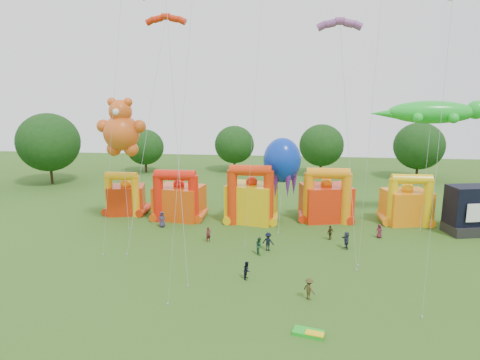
# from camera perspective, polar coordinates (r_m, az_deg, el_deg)

# --- Properties ---
(ground) EXTENTS (160.00, 160.00, 0.00)m
(ground) POSITION_cam_1_polar(r_m,az_deg,el_deg) (28.52, 1.23, -21.82)
(ground) COLOR #335317
(ground) RESTS_ON ground
(tree_ring) EXTENTS (126.13, 128.26, 12.07)m
(tree_ring) POSITION_cam_1_polar(r_m,az_deg,el_deg) (26.28, -1.24, -9.47)
(tree_ring) COLOR #352314
(tree_ring) RESTS_ON ground
(bouncy_castle_0) EXTENTS (5.20, 4.52, 5.75)m
(bouncy_castle_0) POSITION_cam_1_polar(r_m,az_deg,el_deg) (57.32, -14.99, -2.23)
(bouncy_castle_0) COLOR red
(bouncy_castle_0) RESTS_ON ground
(bouncy_castle_1) EXTENTS (6.28, 5.38, 6.45)m
(bouncy_castle_1) POSITION_cam_1_polar(r_m,az_deg,el_deg) (53.80, -8.17, -2.60)
(bouncy_castle_1) COLOR #D8470B
(bouncy_castle_1) RESTS_ON ground
(bouncy_castle_2) EXTENTS (6.35, 5.52, 7.26)m
(bouncy_castle_2) POSITION_cam_1_polar(r_m,az_deg,el_deg) (51.98, 1.51, -2.65)
(bouncy_castle_2) COLOR #E3AF0B
(bouncy_castle_2) RESTS_ON ground
(bouncy_castle_3) EXTENTS (6.65, 5.82, 6.81)m
(bouncy_castle_3) POSITION_cam_1_polar(r_m,az_deg,el_deg) (53.71, 11.40, -2.60)
(bouncy_castle_3) COLOR red
(bouncy_castle_3) RESTS_ON ground
(bouncy_castle_4) EXTENTS (5.89, 5.14, 6.28)m
(bouncy_castle_4) POSITION_cam_1_polar(r_m,az_deg,el_deg) (55.21, 21.34, -3.00)
(bouncy_castle_4) COLOR orange
(bouncy_castle_4) RESTS_ON ground
(teddy_bear_kite) EXTENTS (5.80, 4.12, 15.09)m
(teddy_bear_kite) POSITION_cam_1_polar(r_m,az_deg,el_deg) (51.01, -15.44, 5.20)
(teddy_bear_kite) COLOR #D65317
(teddy_bear_kite) RESTS_ON ground
(gecko_kite) EXTENTS (13.27, 7.07, 14.72)m
(gecko_kite) POSITION_cam_1_polar(r_m,az_deg,el_deg) (55.43, 23.86, 4.63)
(gecko_kite) COLOR green
(gecko_kite) RESTS_ON ground
(octopus_kite) EXTENTS (4.59, 8.28, 10.27)m
(octopus_kite) POSITION_cam_1_polar(r_m,az_deg,el_deg) (52.33, 5.62, 1.80)
(octopus_kite) COLOR #0B30AD
(octopus_kite) RESTS_ON ground
(parafoil_kites) EXTENTS (21.99, 15.90, 25.95)m
(parafoil_kites) POSITION_cam_1_polar(r_m,az_deg,el_deg) (39.89, -6.24, 6.54)
(parafoil_kites) COLOR red
(parafoil_kites) RESTS_ON ground
(diamond_kites) EXTENTS (30.10, 19.53, 41.41)m
(diamond_kites) POSITION_cam_1_polar(r_m,az_deg,el_deg) (38.75, 3.06, 13.52)
(diamond_kites) COLOR red
(diamond_kites) RESTS_ON ground
(folded_kite_bundle) EXTENTS (2.18, 1.47, 0.31)m
(folded_kite_bundle) POSITION_cam_1_polar(r_m,az_deg,el_deg) (30.30, 9.19, -19.46)
(folded_kite_bundle) COLOR green
(folded_kite_bundle) RESTS_ON ground
(spectator_0) EXTENTS (1.06, 0.85, 1.87)m
(spectator_0) POSITION_cam_1_polar(r_m,az_deg,el_deg) (51.16, -10.36, -5.20)
(spectator_0) COLOR #302A46
(spectator_0) RESTS_ON ground
(spectator_1) EXTENTS (0.69, 0.67, 1.61)m
(spectator_1) POSITION_cam_1_polar(r_m,az_deg,el_deg) (45.81, -4.23, -7.26)
(spectator_1) COLOR #50161E
(spectator_1) RESTS_ON ground
(spectator_2) EXTENTS (0.84, 0.98, 1.72)m
(spectator_2) POSITION_cam_1_polar(r_m,az_deg,el_deg) (42.42, 2.59, -8.75)
(spectator_2) COLOR #1B452C
(spectator_2) RESTS_ON ground
(spectator_3) EXTENTS (1.37, 1.04, 1.88)m
(spectator_3) POSITION_cam_1_polar(r_m,az_deg,el_deg) (43.35, 3.78, -8.19)
(spectator_3) COLOR black
(spectator_3) RESTS_ON ground
(spectator_4) EXTENTS (0.95, 0.91, 1.59)m
(spectator_4) POSITION_cam_1_polar(r_m,az_deg,el_deg) (47.28, 11.94, -6.88)
(spectator_4) COLOR #382B16
(spectator_4) RESTS_ON ground
(spectator_5) EXTENTS (0.83, 1.74, 1.80)m
(spectator_5) POSITION_cam_1_polar(r_m,az_deg,el_deg) (45.02, 13.99, -7.81)
(spectator_5) COLOR #252B3F
(spectator_5) RESTS_ON ground
(spectator_6) EXTENTS (0.90, 0.82, 1.54)m
(spectator_6) POSITION_cam_1_polar(r_m,az_deg,el_deg) (49.26, 18.09, -6.49)
(spectator_6) COLOR maroon
(spectator_6) RESTS_ON ground
(spectator_7) EXTENTS (0.82, 0.65, 1.98)m
(spectator_7) POSITION_cam_1_polar(r_m,az_deg,el_deg) (52.75, 27.14, -5.77)
(spectator_7) COLOR #183E21
(spectator_7) RESTS_ON ground
(spectator_8) EXTENTS (0.69, 0.83, 1.56)m
(spectator_8) POSITION_cam_1_polar(r_m,az_deg,el_deg) (37.21, 0.95, -11.94)
(spectator_8) COLOR black
(spectator_8) RESTS_ON ground
(spectator_9) EXTENTS (1.22, 1.25, 1.72)m
(spectator_9) POSITION_cam_1_polar(r_m,az_deg,el_deg) (34.29, 9.20, -14.14)
(spectator_9) COLOR #42381A
(spectator_9) RESTS_ON ground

